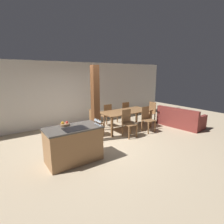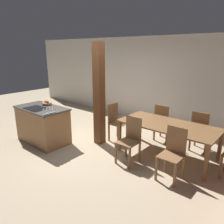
{
  "view_description": "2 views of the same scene",
  "coord_description": "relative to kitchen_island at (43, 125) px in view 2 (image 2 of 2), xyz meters",
  "views": [
    {
      "loc": [
        -2.68,
        -4.5,
        2.24
      ],
      "look_at": [
        0.6,
        0.2,
        0.95
      ],
      "focal_mm": 28.0,
      "sensor_mm": 36.0,
      "label": 1
    },
    {
      "loc": [
        3.63,
        -3.38,
        2.31
      ],
      "look_at": [
        0.6,
        0.2,
        0.95
      ],
      "focal_mm": 35.0,
      "sensor_mm": 36.0,
      "label": 2
    }
  ],
  "objects": [
    {
      "name": "dining_table",
      "position": [
        2.79,
        1.29,
        0.21
      ],
      "size": [
        2.1,
        0.99,
        0.75
      ],
      "color": "brown",
      "rests_on": "ground_plane"
    },
    {
      "name": "timber_post",
      "position": [
        1.16,
        0.88,
        0.78
      ],
      "size": [
        0.22,
        0.22,
        2.48
      ],
      "color": "brown",
      "rests_on": "ground_plane"
    },
    {
      "name": "wine_glass_near",
      "position": [
        0.62,
        -0.31,
        0.58
      ],
      "size": [
        0.07,
        0.07,
        0.16
      ],
      "color": "silver",
      "rests_on": "kitchen_island"
    },
    {
      "name": "kitchen_island",
      "position": [
        0.0,
        0.0,
        0.0
      ],
      "size": [
        1.39,
        0.78,
        0.92
      ],
      "color": "#9E7047",
      "rests_on": "ground_plane"
    },
    {
      "name": "fruit_bowl",
      "position": [
        -0.11,
        0.24,
        0.5
      ],
      "size": [
        0.24,
        0.24,
        0.11
      ],
      "color": "#99704C",
      "rests_on": "kitchen_island"
    },
    {
      "name": "wine_glass_middle",
      "position": [
        0.62,
        -0.23,
        0.58
      ],
      "size": [
        0.07,
        0.07,
        0.16
      ],
      "color": "silver",
      "rests_on": "kitchen_island"
    },
    {
      "name": "wine_glass_end",
      "position": [
        0.62,
        -0.06,
        0.58
      ],
      "size": [
        0.07,
        0.07,
        0.16
      ],
      "color": "silver",
      "rests_on": "kitchen_island"
    },
    {
      "name": "dining_chair_far_left",
      "position": [
        2.32,
        2.01,
        0.05
      ],
      "size": [
        0.4,
        0.4,
        0.97
      ],
      "rotation": [
        0.0,
        0.0,
        3.14
      ],
      "color": "brown",
      "rests_on": "ground_plane"
    },
    {
      "name": "dining_chair_head_end",
      "position": [
        1.36,
        1.29,
        0.05
      ],
      "size": [
        0.4,
        0.4,
        0.97
      ],
      "rotation": [
        0.0,
        0.0,
        1.57
      ],
      "color": "brown",
      "rests_on": "ground_plane"
    },
    {
      "name": "wall_back",
      "position": [
        1.1,
        3.29,
        0.89
      ],
      "size": [
        11.2,
        0.08,
        2.7
      ],
      "color": "silver",
      "rests_on": "ground_plane"
    },
    {
      "name": "dining_chair_near_left",
      "position": [
        2.32,
        0.58,
        0.05
      ],
      "size": [
        0.4,
        0.4,
        0.97
      ],
      "color": "brown",
      "rests_on": "ground_plane"
    },
    {
      "name": "ground_plane",
      "position": [
        1.1,
        0.52,
        -0.46
      ],
      "size": [
        16.0,
        16.0,
        0.0
      ],
      "primitive_type": "plane",
      "color": "tan"
    },
    {
      "name": "dining_chair_near_right",
      "position": [
        3.26,
        0.58,
        0.05
      ],
      "size": [
        0.4,
        0.4,
        0.97
      ],
      "color": "brown",
      "rests_on": "ground_plane"
    },
    {
      "name": "wine_glass_far",
      "position": [
        0.62,
        -0.14,
        0.58
      ],
      "size": [
        0.07,
        0.07,
        0.16
      ],
      "color": "silver",
      "rests_on": "kitchen_island"
    },
    {
      "name": "dining_chair_far_right",
      "position": [
        3.26,
        2.01,
        0.05
      ],
      "size": [
        0.4,
        0.4,
        0.97
      ],
      "rotation": [
        0.0,
        0.0,
        3.14
      ],
      "color": "brown",
      "rests_on": "ground_plane"
    }
  ]
}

